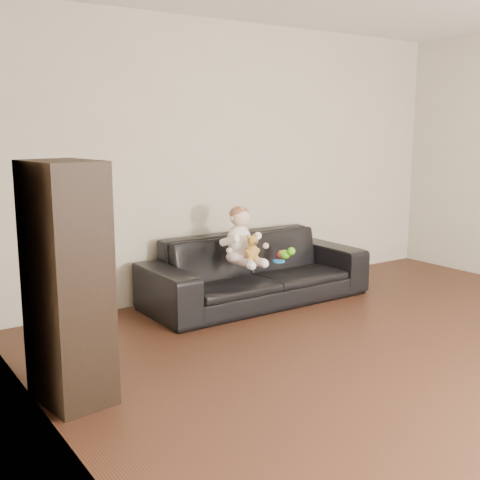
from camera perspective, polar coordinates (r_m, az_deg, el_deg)
floor at (r=4.32m, az=21.70°, el=-12.06°), size 5.50×5.50×0.00m
wall_back at (r=5.98m, az=0.23°, el=7.63°), size 5.00×0.00×5.00m
wall_left at (r=2.37m, az=-12.42°, el=2.82°), size 0.00×5.50×5.50m
sofa at (r=5.61m, az=1.55°, el=-2.77°), size 2.15×0.86×0.62m
cabinet at (r=3.64m, az=-16.04°, el=-4.04°), size 0.43×0.54×1.43m
shelf_item at (r=3.58m, az=-16.00°, el=0.99°), size 0.22×0.27×0.28m
baby at (r=5.31m, az=0.09°, el=0.07°), size 0.34×0.43×0.52m
teddy_bear at (r=5.20m, az=1.15°, el=-0.77°), size 0.13×0.13×0.23m
toy_green at (r=5.59m, az=4.24°, el=-1.37°), size 0.14×0.15×0.09m
toy_rattle at (r=5.59m, az=3.86°, el=-1.43°), size 0.08×0.08×0.07m
toy_blue_disc at (r=5.46m, az=3.70°, el=-2.01°), size 0.12×0.12×0.02m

